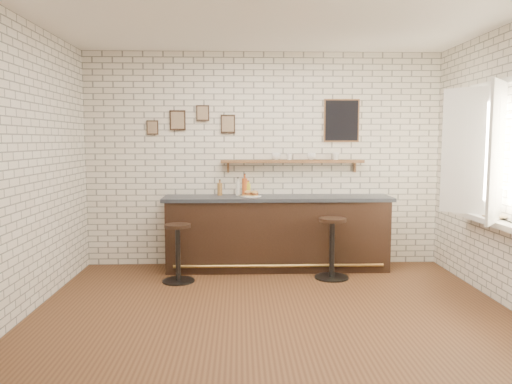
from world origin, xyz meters
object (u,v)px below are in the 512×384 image
at_px(book_upper, 490,216).
at_px(book_lower, 490,217).
at_px(bitters_bottle_white, 238,188).
at_px(shelf_cup_a, 276,156).
at_px(bar_stool_left, 178,251).
at_px(condiment_bottle_yellow, 248,189).
at_px(sandwich_plate, 251,196).
at_px(bar_stool_right, 332,246).
at_px(ciabatta_sandwich, 252,193).
at_px(bar_counter, 277,233).
at_px(bitters_bottle_amber, 245,186).
at_px(shelf_cup_b, 289,157).
at_px(shelf_cup_d, 336,156).
at_px(bitters_bottle_brown, 220,189).
at_px(shelf_cup_c, 311,156).

bearing_deg(book_upper, book_lower, -73.00).
xyz_separation_m(bitters_bottle_white, shelf_cup_a, (0.54, 0.06, 0.44)).
bearing_deg(bar_stool_left, shelf_cup_a, 31.75).
height_order(condiment_bottle_yellow, book_lower, condiment_bottle_yellow).
relative_size(sandwich_plate, bar_stool_right, 0.36).
distance_m(ciabatta_sandwich, bar_stool_left, 1.30).
distance_m(bar_stool_left, book_upper, 3.65).
bearing_deg(bar_counter, bitters_bottle_amber, 162.32).
xyz_separation_m(bitters_bottle_amber, shelf_cup_b, (0.63, 0.06, 0.41)).
xyz_separation_m(bitters_bottle_amber, shelf_cup_d, (1.28, 0.06, 0.42)).
height_order(book_lower, book_upper, book_upper).
xyz_separation_m(bar_counter, sandwich_plate, (-0.36, 0.00, 0.51)).
xyz_separation_m(bitters_bottle_brown, bitters_bottle_amber, (0.35, -0.00, 0.03)).
bearing_deg(ciabatta_sandwich, bitters_bottle_white, 142.97).
bearing_deg(bitters_bottle_brown, bar_stool_left, -124.09).
relative_size(bitters_bottle_brown, bitters_bottle_white, 0.89).
bearing_deg(book_upper, bitters_bottle_white, 166.37).
xyz_separation_m(bitters_bottle_white, book_lower, (2.74, -1.63, -0.17)).
xyz_separation_m(bitters_bottle_white, bitters_bottle_amber, (0.09, 0.00, 0.02)).
distance_m(bar_counter, sandwich_plate, 0.63).
xyz_separation_m(bitters_bottle_white, shelf_cup_d, (1.38, 0.06, 0.44)).
bearing_deg(bitters_bottle_white, bitters_bottle_amber, 0.00).
height_order(bitters_bottle_amber, bar_stool_right, bitters_bottle_amber).
relative_size(bitters_bottle_white, shelf_cup_d, 2.32).
height_order(sandwich_plate, bitters_bottle_amber, bitters_bottle_amber).
relative_size(bar_stool_left, shelf_cup_d, 6.80).
xyz_separation_m(ciabatta_sandwich, bitters_bottle_amber, (-0.09, 0.14, 0.08)).
bearing_deg(bar_stool_left, shelf_cup_b, 28.46).
xyz_separation_m(bar_stool_left, shelf_cup_c, (1.78, 0.80, 1.15)).
relative_size(sandwich_plate, book_upper, 1.22).
relative_size(ciabatta_sandwich, shelf_cup_c, 1.83).
distance_m(bar_counter, bar_stool_left, 1.43).
bearing_deg(ciabatta_sandwich, bar_stool_left, -147.40).
height_order(shelf_cup_d, book_lower, shelf_cup_d).
relative_size(bitters_bottle_brown, shelf_cup_d, 2.07).
relative_size(sandwich_plate, bitters_bottle_amber, 0.92).
bearing_deg(ciabatta_sandwich, shelf_cup_d, 9.48).
bearing_deg(bar_stool_right, shelf_cup_b, 124.49).
xyz_separation_m(bar_stool_left, book_upper, (3.50, -0.88, 0.57)).
relative_size(ciabatta_sandwich, bitters_bottle_white, 0.89).
xyz_separation_m(bitters_bottle_white, book_upper, (2.74, -1.62, -0.15)).
xyz_separation_m(bitters_bottle_brown, shelf_cup_c, (1.28, 0.06, 0.45)).
distance_m(bitters_bottle_white, book_upper, 3.19).
xyz_separation_m(bar_counter, shelf_cup_a, (-0.00, 0.20, 1.04)).
distance_m(bitters_bottle_amber, book_upper, 3.11).
distance_m(bar_counter, shelf_cup_c, 1.17).
bearing_deg(bar_stool_right, condiment_bottle_yellow, 148.62).
bearing_deg(bar_counter, bar_stool_left, -155.18).
xyz_separation_m(shelf_cup_b, book_upper, (2.02, -1.68, -0.58)).
distance_m(bitters_bottle_brown, bitters_bottle_amber, 0.35).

